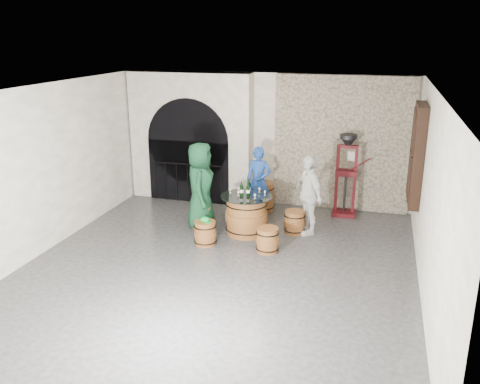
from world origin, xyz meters
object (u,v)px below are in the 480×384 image
(barrel_stool_left, at_px, (202,217))
(person_green, at_px, (201,186))
(wine_bottle_right, at_px, (249,187))
(corking_press, at_px, (346,169))
(barrel_stool_far, at_px, (257,207))
(person_white, at_px, (308,195))
(barrel_stool_right, at_px, (295,222))
(barrel_table, at_px, (246,215))
(side_barrel, at_px, (263,197))
(wine_bottle_center, at_px, (248,190))
(wine_bottle_left, at_px, (242,190))
(barrel_stool_near_left, at_px, (205,233))
(barrel_stool_near_right, at_px, (267,240))
(person_blue, at_px, (258,181))

(barrel_stool_left, height_order, person_green, person_green)
(wine_bottle_right, bearing_deg, corking_press, 37.94)
(barrel_stool_far, distance_m, person_white, 1.55)
(barrel_stool_far, bearing_deg, corking_press, 18.77)
(barrel_stool_left, height_order, person_white, person_white)
(barrel_stool_right, relative_size, corking_press, 0.26)
(person_green, distance_m, corking_press, 3.38)
(barrel_table, relative_size, side_barrel, 1.56)
(barrel_table, height_order, side_barrel, barrel_table)
(side_barrel, bearing_deg, wine_bottle_right, -91.08)
(barrel_table, relative_size, person_white, 0.64)
(barrel_stool_right, distance_m, wine_bottle_center, 1.24)
(wine_bottle_left, bearing_deg, barrel_stool_right, 16.02)
(barrel_stool_near_left, bearing_deg, barrel_stool_near_right, -0.18)
(barrel_stool_near_left, bearing_deg, wine_bottle_center, 49.75)
(person_blue, height_order, side_barrel, person_blue)
(barrel_stool_left, relative_size, person_green, 0.26)
(barrel_stool_right, bearing_deg, barrel_table, -163.14)
(barrel_stool_left, distance_m, wine_bottle_right, 1.26)
(barrel_stool_left, relative_size, wine_bottle_center, 1.52)
(barrel_stool_far, distance_m, person_green, 1.58)
(barrel_stool_right, height_order, wine_bottle_left, wine_bottle_left)
(barrel_stool_left, distance_m, side_barrel, 1.79)
(barrel_stool_left, bearing_deg, corking_press, 29.20)
(barrel_stool_left, xyz_separation_m, wine_bottle_left, (0.93, -0.06, 0.73))
(person_white, bearing_deg, barrel_stool_far, -153.57)
(barrel_stool_left, relative_size, wine_bottle_left, 1.52)
(wine_bottle_right, bearing_deg, person_green, -171.86)
(barrel_stool_near_right, height_order, barrel_stool_near_left, same)
(barrel_stool_near_left, bearing_deg, barrel_stool_left, 114.29)
(barrel_stool_right, distance_m, wine_bottle_right, 1.24)
(person_white, height_order, wine_bottle_center, person_white)
(person_blue, bearing_deg, barrel_stool_left, -129.78)
(barrel_stool_far, distance_m, barrel_stool_near_left, 1.93)
(wine_bottle_left, bearing_deg, person_white, 16.18)
(barrel_table, xyz_separation_m, wine_bottle_left, (-0.10, -0.01, 0.55))
(barrel_stool_near_left, distance_m, wine_bottle_left, 1.20)
(wine_bottle_left, height_order, side_barrel, wine_bottle_left)
(person_blue, distance_m, wine_bottle_left, 1.23)
(barrel_stool_right, xyz_separation_m, corking_press, (0.93, 1.39, 0.88))
(barrel_stool_left, bearing_deg, side_barrel, 54.12)
(barrel_stool_far, height_order, wine_bottle_center, wine_bottle_center)
(person_green, relative_size, wine_bottle_center, 5.87)
(person_blue, relative_size, wine_bottle_left, 4.99)
(barrel_stool_far, xyz_separation_m, barrel_stool_near_left, (-0.62, -1.83, 0.00))
(barrel_stool_near_left, height_order, corking_press, corking_press)
(wine_bottle_center, bearing_deg, barrel_stool_near_right, -52.96)
(barrel_stool_right, distance_m, person_white, 0.66)
(side_barrel, bearing_deg, barrel_stool_near_right, -74.82)
(wine_bottle_left, bearing_deg, barrel_stool_left, 176.32)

